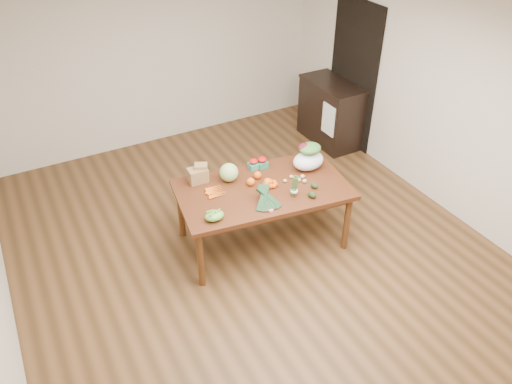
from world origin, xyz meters
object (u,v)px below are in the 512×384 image
paper_bag (198,174)px  salad_bag (308,158)px  cabinet (330,112)px  cabbage (229,172)px  kale_bunch (267,200)px  dining_table (262,215)px  mandarin_cluster (270,183)px  asparagus_bundle (294,186)px

paper_bag → salad_bag: size_ratio=0.75×
cabinet → cabbage: cabbage is taller
kale_bunch → salad_bag: 0.86m
dining_table → mandarin_cluster: bearing=-5.1°
dining_table → asparagus_bundle: (0.21, -0.29, 0.50)m
paper_bag → salad_bag: 1.25m
mandarin_cluster → asparagus_bundle: asparagus_bundle is taller
dining_table → mandarin_cluster: mandarin_cluster is taller
dining_table → kale_bunch: (-0.12, -0.31, 0.45)m
paper_bag → mandarin_cluster: 0.79m
asparagus_bundle → paper_bag: bearing=144.8°
cabinet → asparagus_bundle: bearing=-134.3°
paper_bag → salad_bag: bearing=-16.2°
kale_bunch → salad_bag: bearing=36.1°
cabbage → asparagus_bundle: bearing=-51.6°
paper_bag → dining_table: bearing=-38.3°
salad_bag → cabinet: bearing=46.7°
paper_bag → cabbage: (0.31, -0.14, 0.01)m
salad_bag → asparagus_bundle: bearing=-138.1°
dining_table → paper_bag: size_ratio=6.67×
cabinet → asparagus_bundle: asparagus_bundle is taller
paper_bag → asparagus_bundle: asparagus_bundle is taller
cabbage → asparagus_bundle: 0.75m
paper_bag → asparagus_bundle: size_ratio=1.09×
cabbage → kale_bunch: 0.62m
dining_table → salad_bag: size_ratio=4.97×
dining_table → asparagus_bundle: 0.62m
dining_table → kale_bunch: size_ratio=4.55×
dining_table → kale_bunch: kale_bunch is taller
cabbage → mandarin_cluster: size_ratio=1.14×
dining_table → paper_bag: bearing=149.9°
mandarin_cluster → asparagus_bundle: 0.31m
cabbage → kale_bunch: bearing=-77.3°
dining_table → cabbage: size_ratio=8.89×
kale_bunch → cabbage: bearing=110.9°
cabbage → kale_bunch: (0.14, -0.61, -0.02)m
dining_table → cabbage: cabbage is taller
dining_table → kale_bunch: bearing=-102.7°
mandarin_cluster → dining_table: bearing=166.7°
mandarin_cluster → asparagus_bundle: bearing=-63.6°
cabbage → paper_bag: bearing=155.2°
dining_table → mandarin_cluster: (0.08, -0.02, 0.42)m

